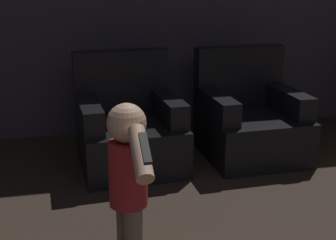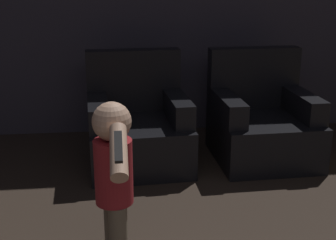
{
  "view_description": "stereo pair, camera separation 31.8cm",
  "coord_description": "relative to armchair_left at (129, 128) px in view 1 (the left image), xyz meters",
  "views": [
    {
      "loc": [
        -0.82,
        -0.1,
        1.57
      ],
      "look_at": [
        -0.17,
        2.86,
        0.61
      ],
      "focal_mm": 50.0,
      "sensor_mm": 36.0,
      "label": 1
    },
    {
      "loc": [
        -0.5,
        -0.16,
        1.57
      ],
      "look_at": [
        -0.17,
        2.86,
        0.61
      ],
      "focal_mm": 50.0,
      "sensor_mm": 36.0,
      "label": 2
    }
  ],
  "objects": [
    {
      "name": "wall_back",
      "position": [
        0.35,
        0.87,
        0.99
      ],
      "size": [
        8.4,
        0.05,
        2.6
      ],
      "color": "#3D3842",
      "rests_on": "ground_plane"
    },
    {
      "name": "armchair_left",
      "position": [
        0.0,
        0.0,
        0.0
      ],
      "size": [
        0.88,
        0.91,
        0.93
      ],
      "rotation": [
        0.0,
        0.0,
        0.07
      ],
      "color": "black",
      "rests_on": "ground_plane"
    },
    {
      "name": "person_toddler",
      "position": [
        -0.19,
        -1.48,
        0.24
      ],
      "size": [
        0.21,
        0.63,
        0.94
      ],
      "rotation": [
        0.0,
        0.0,
        1.82
      ],
      "color": "brown",
      "rests_on": "ground_plane"
    },
    {
      "name": "armchair_right",
      "position": [
        1.08,
        0.0,
        0.0
      ],
      "size": [
        0.85,
        0.89,
        0.93
      ],
      "rotation": [
        0.0,
        0.0,
        0.04
      ],
      "color": "black",
      "rests_on": "ground_plane"
    }
  ]
}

